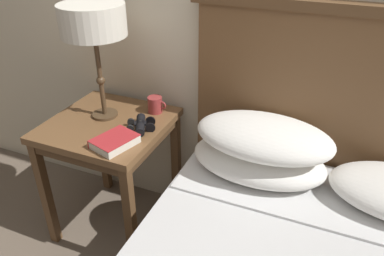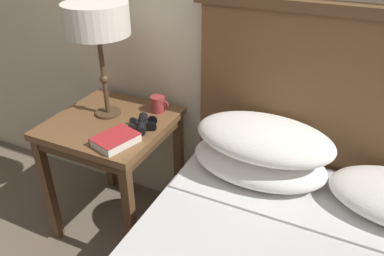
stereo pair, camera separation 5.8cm
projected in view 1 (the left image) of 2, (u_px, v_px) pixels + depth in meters
nightstand at (109, 137)px, 1.93m from camera, size 0.58×0.58×0.68m
table_lamp at (93, 23)px, 1.70m from camera, size 0.30×0.30×0.56m
book_on_nightstand at (115, 141)px, 1.68m from camera, size 0.19×0.22×0.04m
binoculars_pair at (141, 125)px, 1.81m from camera, size 0.16×0.16×0.05m
coffee_mug at (155, 105)px, 1.95m from camera, size 0.10×0.08×0.08m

